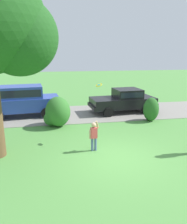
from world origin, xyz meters
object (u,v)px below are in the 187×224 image
Objects in this scene: parked_suv at (22,99)px; parked_sedan at (124,100)px; frisbee at (99,85)px; child_thrower at (94,134)px.

parked_sedan is at bearing -1.07° from parked_suv.
frisbee reaches higher than parked_sedan.
parked_suv is at bearing 129.22° from frisbee.
parked_sedan is at bearing 61.69° from child_thrower.
frisbee is (3.89, -4.77, 1.47)m from parked_suv.
parked_sedan is 15.60× the size of frisbee.
frisbee is (0.42, 1.09, 1.83)m from child_thrower.
parked_suv reaches higher than child_thrower.
parked_suv is 6.32m from frisbee.
parked_sedan is 3.52× the size of child_thrower.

